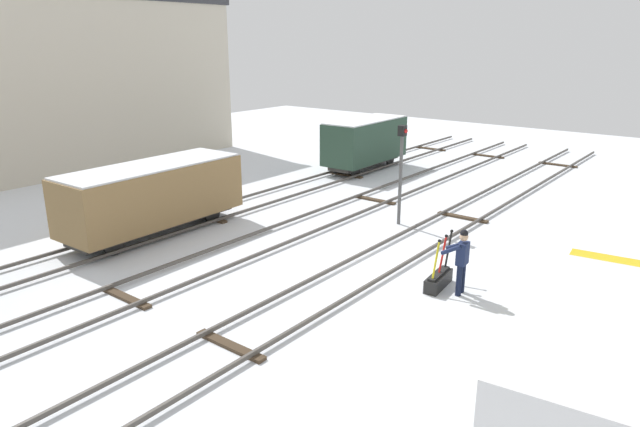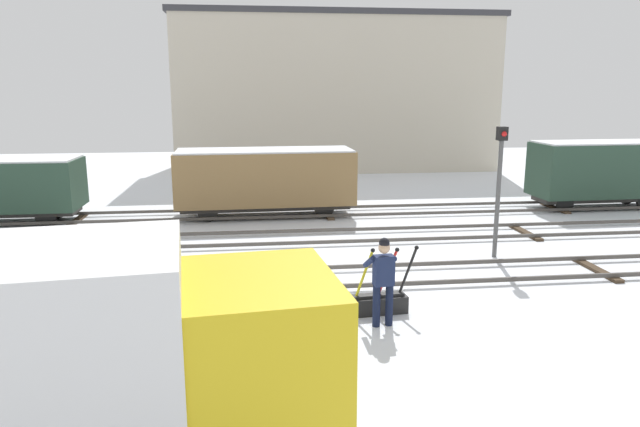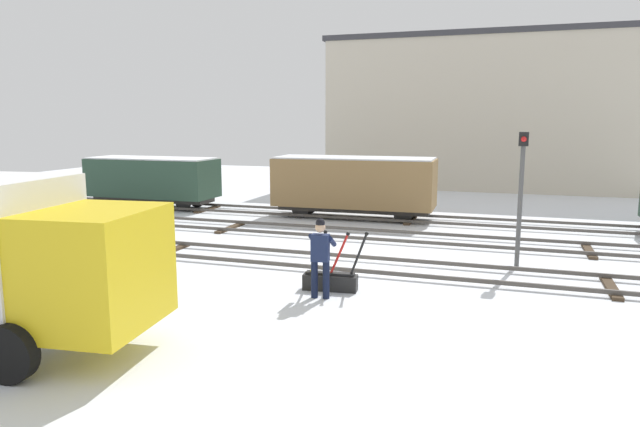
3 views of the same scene
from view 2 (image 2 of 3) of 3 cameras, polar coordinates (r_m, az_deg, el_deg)
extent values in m
plane|color=silver|center=(14.19, 4.79, -6.51)|extent=(60.00, 60.00, 0.00)
cube|color=#4C4742|center=(13.48, 5.42, -6.95)|extent=(44.00, 0.07, 0.10)
cube|color=#4C4742|center=(14.82, 4.24, -5.15)|extent=(44.00, 0.07, 0.10)
cube|color=#423323|center=(14.24, -19.19, -6.93)|extent=(0.24, 1.94, 0.08)
cube|color=#423323|center=(16.37, 25.43, -4.98)|extent=(0.24, 1.94, 0.08)
cube|color=#4C4742|center=(17.13, 2.67, -2.73)|extent=(44.00, 0.07, 0.10)
cube|color=#4C4742|center=(18.51, 1.93, -1.59)|extent=(44.00, 0.07, 0.10)
cube|color=#423323|center=(17.89, -16.63, -2.89)|extent=(0.24, 1.94, 0.08)
cube|color=#423323|center=(19.63, 19.45, -1.77)|extent=(0.24, 1.94, 0.08)
cube|color=#4C4742|center=(20.56, 1.02, -0.19)|extent=(44.00, 0.07, 0.10)
cube|color=#4C4742|center=(21.96, 0.51, 0.61)|extent=(44.00, 0.07, 0.10)
cube|color=#423323|center=(21.94, -22.67, -0.60)|extent=(0.24, 1.94, 0.08)
cube|color=#423323|center=(21.28, 0.76, -0.02)|extent=(0.24, 1.94, 0.08)
cube|color=#423323|center=(24.07, 22.01, 0.52)|extent=(0.24, 1.94, 0.08)
cube|color=black|center=(12.14, 5.61, -8.89)|extent=(1.27, 0.49, 0.36)
cube|color=black|center=(12.07, 5.63, -7.96)|extent=(1.13, 0.32, 0.06)
cylinder|color=yellow|center=(11.83, 4.34, -5.97)|extent=(0.41, 0.10, 1.01)
sphere|color=black|center=(11.74, 5.19, -3.61)|extent=(0.09, 0.09, 0.09)
cylinder|color=red|center=(11.99, 6.59, -5.83)|extent=(0.46, 0.10, 0.99)
sphere|color=black|center=(11.91, 7.56, -3.53)|extent=(0.09, 0.09, 0.09)
cylinder|color=black|center=(12.13, 8.57, -5.62)|extent=(0.41, 0.10, 1.01)
sphere|color=black|center=(12.06, 9.44, -3.32)|extent=(0.09, 0.09, 0.09)
cylinder|color=#111831|center=(11.43, 5.54, -8.99)|extent=(0.15, 0.15, 0.83)
cylinder|color=#111831|center=(11.52, 6.79, -8.87)|extent=(0.15, 0.15, 0.83)
cube|color=#192347|center=(11.24, 6.25, -5.55)|extent=(0.40, 0.28, 0.59)
sphere|color=tan|center=(11.11, 6.30, -3.35)|extent=(0.23, 0.23, 0.23)
sphere|color=black|center=(11.09, 6.31, -2.89)|extent=(0.20, 0.20, 0.20)
cylinder|color=#192347|center=(11.36, 4.86, -4.72)|extent=(0.17, 0.54, 0.37)
cylinder|color=#192347|center=(11.50, 6.85, -4.65)|extent=(0.17, 0.56, 0.34)
cube|color=gold|center=(6.99, -6.61, -13.62)|extent=(2.12, 2.30, 1.90)
cube|color=black|center=(7.00, 0.80, -10.52)|extent=(0.24, 1.78, 0.76)
cylinder|color=black|center=(8.44, -12.28, -17.06)|extent=(0.92, 0.35, 0.90)
cylinder|color=#4C4C4C|center=(16.36, 17.00, 1.29)|extent=(0.12, 0.12, 3.19)
cube|color=black|center=(16.14, 17.40, 7.48)|extent=(0.24, 0.24, 0.36)
sphere|color=red|center=(16.02, 17.59, 7.44)|extent=(0.14, 0.14, 0.14)
cube|color=beige|center=(34.54, 1.25, 11.50)|extent=(17.54, 6.99, 8.25)
cube|color=#38383D|center=(34.75, 1.28, 18.56)|extent=(17.89, 7.12, 0.30)
cube|color=#2D2B28|center=(21.03, -5.33, 0.79)|extent=(5.98, 1.42, 0.20)
cube|color=olive|center=(20.85, -5.39, 3.56)|extent=(6.32, 2.27, 1.86)
cube|color=silver|center=(20.73, -5.44, 6.19)|extent=(6.19, 2.18, 0.06)
cylinder|color=black|center=(20.47, -10.94, 0.16)|extent=(0.70, 0.12, 0.70)
cylinder|color=black|center=(21.60, -10.82, 0.79)|extent=(0.70, 0.12, 0.70)
cylinder|color=black|center=(20.68, 0.40, 0.50)|extent=(0.70, 0.12, 0.70)
cylinder|color=black|center=(21.80, -0.06, 1.11)|extent=(0.70, 0.12, 0.70)
cylinder|color=black|center=(21.59, -25.26, -0.18)|extent=(0.70, 0.10, 0.70)
cylinder|color=black|center=(22.64, -24.37, 0.43)|extent=(0.70, 0.10, 0.70)
cube|color=#2D2B28|center=(24.86, 25.48, 1.41)|extent=(4.83, 1.28, 0.20)
cube|color=#284233|center=(24.70, 25.71, 3.92)|extent=(5.10, 2.06, 2.00)
cube|color=white|center=(24.59, 25.93, 6.29)|extent=(5.00, 1.98, 0.06)
cylinder|color=black|center=(23.55, 22.84, 0.98)|extent=(0.70, 0.12, 0.70)
cylinder|color=black|center=(24.45, 21.57, 1.46)|extent=(0.70, 0.12, 0.70)
cylinder|color=black|center=(26.23, 27.83, 1.58)|extent=(0.70, 0.12, 0.70)
ellipsoid|color=#333338|center=(33.81, -5.01, 19.05)|extent=(0.28, 0.24, 0.11)
sphere|color=#333338|center=(33.75, -5.16, 19.12)|extent=(0.07, 0.07, 0.07)
ellipsoid|color=#333338|center=(35.76, 9.31, 18.56)|extent=(0.27, 0.15, 0.11)
sphere|color=#333338|center=(35.77, 9.48, 18.62)|extent=(0.07, 0.07, 0.07)
camera|label=1|loc=(11.70, -73.95, 12.62)|focal=31.90mm
camera|label=3|loc=(6.37, 90.79, -6.53)|focal=32.04mm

